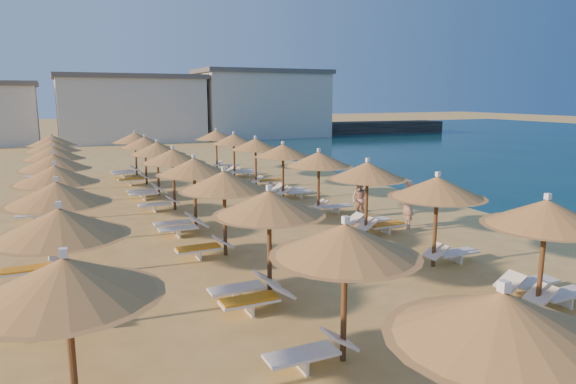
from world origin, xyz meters
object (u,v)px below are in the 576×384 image
beachgoer_b (360,200)px  parasol_row_east (341,166)px  parasol_row_west (208,174)px  beachgoer_a (408,204)px  jetty (338,128)px

beachgoer_b → parasol_row_east: bearing=-85.2°
parasol_row_west → parasol_row_east: bearing=0.0°
parasol_row_east → beachgoer_a: size_ratio=19.26×
parasol_row_west → beachgoer_a: parasol_row_west is taller
parasol_row_west → beachgoer_b: bearing=6.0°
beachgoer_b → parasol_row_west: bearing=-106.7°
jetty → beachgoer_b: (-23.37, -41.82, 0.03)m
parasol_row_east → beachgoer_b: (1.36, 0.70, -1.61)m
jetty → beachgoer_b: bearing=-113.5°
parasol_row_east → parasol_row_west: 5.37m
jetty → parasol_row_west: 52.13m
parasol_row_east → jetty: bearing=59.8°
jetty → beachgoer_a: 49.47m
beachgoer_a → beachgoer_b: bearing=-146.1°
parasol_row_west → beachgoer_a: 7.80m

